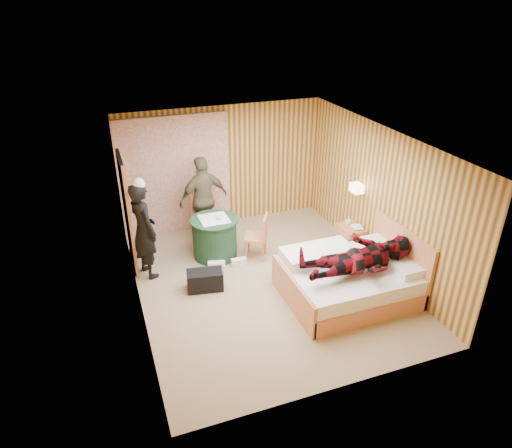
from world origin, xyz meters
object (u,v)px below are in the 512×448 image
object	(u,v)px
woman_standing	(144,230)
man_at_table	(204,199)
chair_far	(204,215)
duffel_bag	(205,280)
chair_near	(260,234)
man_on_bed	(362,250)
bed	(348,279)
wall_lamp	(357,188)
round_table	(215,237)
nightstand	(350,239)

from	to	relation	value
woman_standing	man_at_table	xyz separation A→B (m)	(1.27, 0.93, -0.00)
chair_far	duffel_bag	world-z (taller)	chair_far
chair_near	duffel_bag	world-z (taller)	chair_near
man_on_bed	bed	bearing A→B (deg)	96.27
wall_lamp	chair_near	bearing A→B (deg)	168.44
woman_standing	man_at_table	distance (m)	1.58
chair_far	man_at_table	distance (m)	0.33
woman_standing	man_on_bed	bearing A→B (deg)	-143.24
round_table	man_at_table	bearing A→B (deg)	90.00
round_table	man_on_bed	world-z (taller)	man_on_bed
nightstand	woman_standing	distance (m)	3.81
woman_standing	chair_far	bearing A→B (deg)	-74.56
chair_far	man_on_bed	size ratio (longest dim) A/B	0.53
wall_lamp	man_at_table	world-z (taller)	man_at_table
wall_lamp	chair_near	size ratio (longest dim) A/B	0.30
woman_standing	man_at_table	bearing A→B (deg)	-73.67
duffel_bag	bed	bearing A→B (deg)	-14.38
wall_lamp	woman_standing	xyz separation A→B (m)	(-3.77, 0.51, -0.44)
chair_far	woman_standing	xyz separation A→B (m)	(-1.26, -0.89, 0.32)
nightstand	chair_far	bearing A→B (deg)	150.24
nightstand	chair_near	xyz separation A→B (m)	(-1.69, 0.37, 0.24)
bed	man_on_bed	xyz separation A→B (m)	(0.03, -0.23, 0.66)
wall_lamp	man_on_bed	size ratio (longest dim) A/B	0.15
woman_standing	duffel_bag	bearing A→B (deg)	-153.78
nightstand	round_table	xyz separation A→B (m)	(-2.46, 0.72, 0.12)
chair_far	duffel_bag	size ratio (longest dim) A/B	1.57
chair_near	duffel_bag	bearing A→B (deg)	-33.55
chair_near	duffel_bag	distance (m)	1.41
bed	man_at_table	bearing A→B (deg)	122.39
nightstand	bed	bearing A→B (deg)	-121.63
chair_far	man_on_bed	bearing A→B (deg)	-70.93
round_table	duffel_bag	world-z (taller)	round_table
wall_lamp	bed	world-z (taller)	wall_lamp
wall_lamp	round_table	xyz separation A→B (m)	(-2.50, 0.70, -0.91)
woman_standing	man_at_table	world-z (taller)	woman_standing
wall_lamp	chair_near	xyz separation A→B (m)	(-1.74, 0.35, -0.79)
nightstand	man_at_table	bearing A→B (deg)	149.33
man_on_bed	chair_far	bearing A→B (deg)	121.30
bed	man_at_table	world-z (taller)	man_at_table
chair_near	nightstand	bearing A→B (deg)	106.24
chair_near	man_on_bed	bearing A→B (deg)	56.46
nightstand	man_on_bed	bearing A→B (deg)	-116.67
round_table	chair_near	world-z (taller)	chair_near
nightstand	duffel_bag	xyz separation A→B (m)	(-2.91, -0.27, -0.10)
round_table	duffel_bag	bearing A→B (deg)	-114.51
nightstand	chair_near	distance (m)	1.75
chair_near	man_at_table	xyz separation A→B (m)	(-0.76, 1.08, 0.36)
wall_lamp	nightstand	xyz separation A→B (m)	(-0.04, -0.02, -1.03)
bed	wall_lamp	bearing A→B (deg)	57.32
chair_near	wall_lamp	bearing A→B (deg)	107.13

